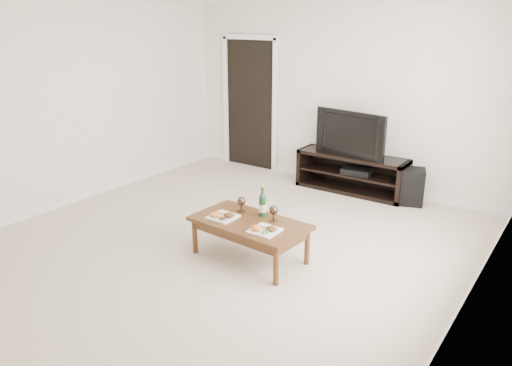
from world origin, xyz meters
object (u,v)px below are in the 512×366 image
(television, at_px, (354,133))
(subwoofer, at_px, (411,186))
(media_console, at_px, (352,173))
(coffee_table, at_px, (250,240))

(television, distance_m, subwoofer, 1.07)
(media_console, bearing_deg, coffee_table, -89.46)
(subwoofer, bearing_deg, coffee_table, -127.52)
(media_console, distance_m, television, 0.59)
(media_console, bearing_deg, television, 180.00)
(coffee_table, bearing_deg, media_console, 90.54)
(media_console, xyz_separation_m, television, (-0.00, 0.00, 0.59))
(subwoofer, relative_size, coffee_table, 0.41)
(subwoofer, bearing_deg, television, 161.24)
(subwoofer, distance_m, coffee_table, 2.67)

